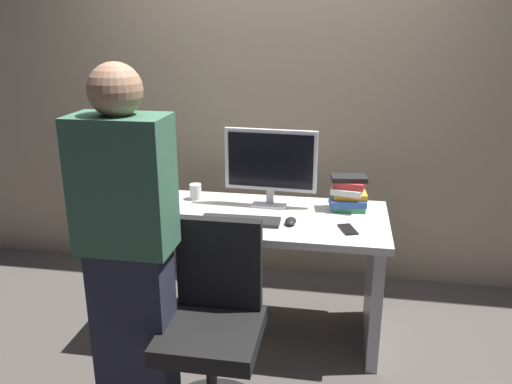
# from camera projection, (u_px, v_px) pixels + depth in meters

# --- Properties ---
(ground_plane) EXTENTS (9.00, 9.00, 0.00)m
(ground_plane) POSITION_uv_depth(u_px,v_px,m) (257.00, 329.00, 3.18)
(ground_plane) COLOR #4C4742
(wall_back) EXTENTS (6.40, 0.10, 3.00)m
(wall_back) POSITION_uv_depth(u_px,v_px,m) (279.00, 66.00, 3.52)
(wall_back) COLOR tan
(wall_back) RESTS_ON ground
(desk) EXTENTS (1.46, 0.71, 0.75)m
(desk) POSITION_uv_depth(u_px,v_px,m) (257.00, 252.00, 3.02)
(desk) COLOR beige
(desk) RESTS_ON ground
(office_chair) EXTENTS (0.52, 0.52, 0.94)m
(office_chair) POSITION_uv_depth(u_px,v_px,m) (214.00, 334.00, 2.38)
(office_chair) COLOR black
(office_chair) RESTS_ON ground
(person_at_desk) EXTENTS (0.40, 0.24, 1.64)m
(person_at_desk) POSITION_uv_depth(u_px,v_px,m) (129.00, 250.00, 2.26)
(person_at_desk) COLOR #262838
(person_at_desk) RESTS_ON ground
(monitor) EXTENTS (0.54, 0.15, 0.46)m
(monitor) POSITION_uv_depth(u_px,v_px,m) (270.00, 163.00, 3.02)
(monitor) COLOR silver
(monitor) RESTS_ON desk
(keyboard) EXTENTS (0.43, 0.14, 0.02)m
(keyboard) POSITION_uv_depth(u_px,v_px,m) (240.00, 221.00, 2.83)
(keyboard) COLOR #262626
(keyboard) RESTS_ON desk
(mouse) EXTENTS (0.06, 0.10, 0.03)m
(mouse) POSITION_uv_depth(u_px,v_px,m) (291.00, 221.00, 2.80)
(mouse) COLOR black
(mouse) RESTS_ON desk
(cup_near_keyboard) EXTENTS (0.07, 0.07, 0.09)m
(cup_near_keyboard) POSITION_uv_depth(u_px,v_px,m) (167.00, 209.00, 2.91)
(cup_near_keyboard) COLOR #3372B2
(cup_near_keyboard) RESTS_ON desk
(cup_by_monitor) EXTENTS (0.07, 0.07, 0.09)m
(cup_by_monitor) POSITION_uv_depth(u_px,v_px,m) (196.00, 192.00, 3.19)
(cup_by_monitor) COLOR silver
(cup_by_monitor) RESTS_ON desk
(book_stack) EXTENTS (0.22, 0.17, 0.20)m
(book_stack) POSITION_uv_depth(u_px,v_px,m) (349.00, 193.00, 2.99)
(book_stack) COLOR #338C59
(book_stack) RESTS_ON desk
(cell_phone) EXTENTS (0.11, 0.16, 0.01)m
(cell_phone) POSITION_uv_depth(u_px,v_px,m) (348.00, 229.00, 2.73)
(cell_phone) COLOR black
(cell_phone) RESTS_ON desk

